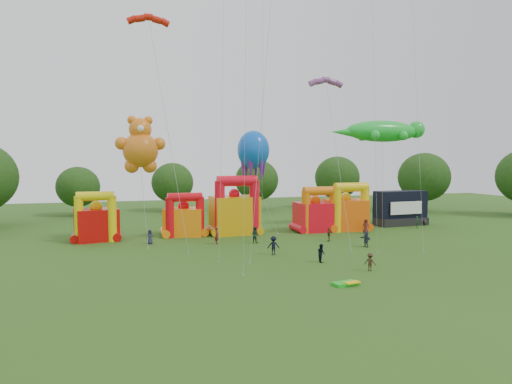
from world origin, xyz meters
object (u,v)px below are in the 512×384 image
object	(u,v)px
stage_trailer	(400,208)
octopus_kite	(258,172)
bouncy_castle_2	(235,212)
spectator_4	(329,234)
teddy_bear_kite	(141,160)
gecko_kite	(382,144)
spectator_0	(150,237)
bouncy_castle_0	(96,222)

from	to	relation	value
stage_trailer	octopus_kite	xyz separation A→B (m)	(-21.99, -0.77, 5.58)
bouncy_castle_2	spectator_4	distance (m)	12.62
teddy_bear_kite	gecko_kite	bearing A→B (deg)	6.56
bouncy_castle_2	teddy_bear_kite	size ratio (longest dim) A/B	0.52
teddy_bear_kite	spectator_0	xyz separation A→B (m)	(0.74, -1.41, -8.69)
bouncy_castle_0	bouncy_castle_2	distance (m)	16.82
bouncy_castle_0	octopus_kite	size ratio (longest dim) A/B	0.44
bouncy_castle_0	spectator_4	distance (m)	27.30
octopus_kite	bouncy_castle_2	bearing A→B (deg)	-173.89
gecko_kite	octopus_kite	bearing A→B (deg)	-178.04
octopus_kite	spectator_0	distance (m)	16.47
octopus_kite	gecko_kite	bearing A→B (deg)	1.96
spectator_0	bouncy_castle_2	bearing A→B (deg)	38.56
teddy_bear_kite	bouncy_castle_0	bearing A→B (deg)	153.98
teddy_bear_kite	bouncy_castle_2	bearing A→B (deg)	13.87
bouncy_castle_2	gecko_kite	world-z (taller)	gecko_kite
stage_trailer	spectator_0	bearing A→B (deg)	-171.49
octopus_kite	spectator_4	size ratio (longest dim) A/B	8.32
stage_trailer	bouncy_castle_0	bearing A→B (deg)	-177.99
bouncy_castle_0	stage_trailer	distance (m)	41.99
stage_trailer	spectator_0	xyz separation A→B (m)	(-36.07, -5.40, -1.60)
bouncy_castle_2	gecko_kite	size ratio (longest dim) A/B	0.49
stage_trailer	teddy_bear_kite	bearing A→B (deg)	-173.82
spectator_4	gecko_kite	bearing A→B (deg)	158.87
stage_trailer	bouncy_castle_2	bearing A→B (deg)	-177.47
spectator_0	spectator_4	distance (m)	20.58
stage_trailer	spectator_4	size ratio (longest dim) A/B	4.95
octopus_kite	teddy_bear_kite	bearing A→B (deg)	-167.76
teddy_bear_kite	gecko_kite	xyz separation A→B (m)	(33.53, 3.86, 2.25)
bouncy_castle_0	octopus_kite	distance (m)	20.80
bouncy_castle_0	bouncy_castle_2	bearing A→B (deg)	1.23
octopus_kite	spectator_4	world-z (taller)	octopus_kite
bouncy_castle_2	spectator_4	world-z (taller)	bouncy_castle_2
bouncy_castle_0	spectator_4	world-z (taller)	bouncy_castle_0
bouncy_castle_0	bouncy_castle_2	world-z (taller)	bouncy_castle_2
octopus_kite	spectator_4	bearing A→B (deg)	-54.82
spectator_0	spectator_4	bearing A→B (deg)	5.84
octopus_kite	spectator_4	xyz separation A→B (m)	(6.10, -8.65, -7.20)
octopus_kite	stage_trailer	bearing A→B (deg)	2.01
bouncy_castle_2	octopus_kite	size ratio (longest dim) A/B	0.56
stage_trailer	gecko_kite	size ratio (longest dim) A/B	0.52
bouncy_castle_2	stage_trailer	xyz separation A→B (m)	(25.17, 1.11, -0.42)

